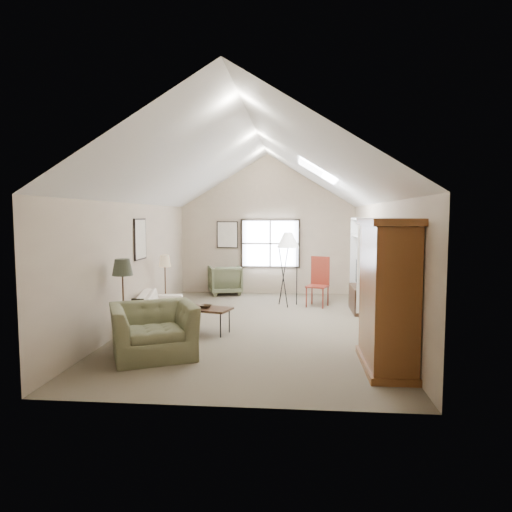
# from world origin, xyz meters

# --- Properties ---
(room_shell) EXTENTS (5.01, 8.01, 4.00)m
(room_shell) POSITION_xyz_m (0.00, 0.00, 3.21)
(room_shell) COLOR #695F4B
(room_shell) RESTS_ON ground
(window) EXTENTS (1.72, 0.08, 1.42)m
(window) POSITION_xyz_m (0.10, 3.96, 1.45)
(window) COLOR black
(window) RESTS_ON room_shell
(skylight) EXTENTS (0.80, 1.20, 0.52)m
(skylight) POSITION_xyz_m (1.30, 0.90, 3.22)
(skylight) COLOR white
(skylight) RESTS_ON room_shell
(wall_art) EXTENTS (1.97, 3.71, 0.88)m
(wall_art) POSITION_xyz_m (-1.88, 1.94, 1.73)
(wall_art) COLOR black
(wall_art) RESTS_ON room_shell
(armoire) EXTENTS (0.60, 1.50, 2.20)m
(armoire) POSITION_xyz_m (2.18, -2.40, 1.10)
(armoire) COLOR brown
(armoire) RESTS_ON ground
(tv_alcove) EXTENTS (0.32, 1.30, 2.10)m
(tv_alcove) POSITION_xyz_m (2.34, 1.60, 1.15)
(tv_alcove) COLOR white
(tv_alcove) RESTS_ON ground
(media_console) EXTENTS (0.34, 1.18, 0.60)m
(media_console) POSITION_xyz_m (2.32, 1.60, 0.30)
(media_console) COLOR #382316
(media_console) RESTS_ON ground
(tv_panel) EXTENTS (0.05, 0.90, 0.55)m
(tv_panel) POSITION_xyz_m (2.32, 1.60, 0.92)
(tv_panel) COLOR black
(tv_panel) RESTS_ON media_console
(sofa) EXTENTS (1.27, 2.30, 0.64)m
(sofa) POSITION_xyz_m (-1.97, -0.02, 0.32)
(sofa) COLOR beige
(sofa) RESTS_ON ground
(armchair_near) EXTENTS (1.65, 1.58, 0.84)m
(armchair_near) POSITION_xyz_m (-1.41, -2.18, 0.42)
(armchair_near) COLOR #676949
(armchair_near) RESTS_ON ground
(armchair_far) EXTENTS (1.12, 1.14, 0.82)m
(armchair_far) POSITION_xyz_m (-1.19, 3.70, 0.41)
(armchair_far) COLOR #606446
(armchair_far) RESTS_ON ground
(coffee_table) EXTENTS (1.07, 0.78, 0.49)m
(coffee_table) POSITION_xyz_m (-0.88, -0.67, 0.25)
(coffee_table) COLOR #362216
(coffee_table) RESTS_ON ground
(bowl) EXTENTS (0.29, 0.29, 0.06)m
(bowl) POSITION_xyz_m (-0.88, -0.67, 0.52)
(bowl) COLOR #382617
(bowl) RESTS_ON coffee_table
(side_table) EXTENTS (0.64, 0.64, 0.55)m
(side_table) POSITION_xyz_m (-1.87, -1.62, 0.27)
(side_table) COLOR #3E2819
(side_table) RESTS_ON ground
(side_chair) EXTENTS (0.62, 0.62, 1.23)m
(side_chair) POSITION_xyz_m (1.37, 2.11, 0.62)
(side_chair) COLOR maroon
(side_chair) RESTS_ON ground
(tripod_lamp) EXTENTS (0.69, 0.69, 1.87)m
(tripod_lamp) POSITION_xyz_m (0.64, 2.13, 0.94)
(tripod_lamp) COLOR white
(tripod_lamp) RESTS_ON ground
(dark_lamp) EXTENTS (0.43, 0.43, 1.52)m
(dark_lamp) POSITION_xyz_m (-2.20, -1.42, 0.76)
(dark_lamp) COLOR #292C1F
(dark_lamp) RESTS_ON ground
(tan_lamp) EXTENTS (0.32, 0.32, 1.36)m
(tan_lamp) POSITION_xyz_m (-2.20, 1.18, 0.68)
(tan_lamp) COLOR tan
(tan_lamp) RESTS_ON ground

